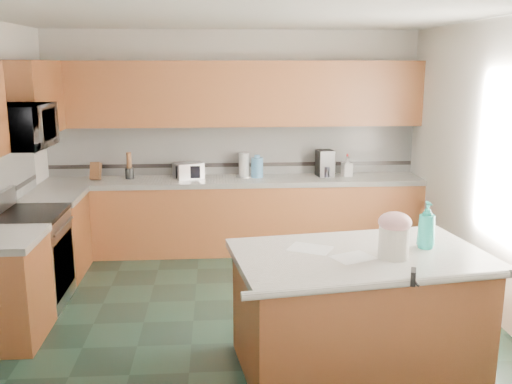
{
  "coord_description": "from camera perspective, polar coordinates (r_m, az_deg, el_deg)",
  "views": [
    {
      "loc": [
        -0.22,
        -4.85,
        2.3
      ],
      "look_at": [
        0.15,
        0.35,
        1.12
      ],
      "focal_mm": 40.0,
      "sensor_mm": 36.0,
      "label": 1
    }
  ],
  "objects": [
    {
      "name": "floor",
      "position": [
        5.37,
        -1.37,
        -12.61
      ],
      "size": [
        4.6,
        4.6,
        0.0
      ],
      "primitive_type": "plane",
      "color": "black",
      "rests_on": "ground"
    },
    {
      "name": "ceiling",
      "position": [
        4.87,
        -1.54,
        17.48
      ],
      "size": [
        4.6,
        4.6,
        0.0
      ],
      "primitive_type": "plane",
      "color": "white",
      "rests_on": "ground"
    },
    {
      "name": "wall_back",
      "position": [
        7.23,
        -2.3,
        5.21
      ],
      "size": [
        4.6,
        0.04,
        2.7
      ],
      "primitive_type": "cube",
      "color": "white",
      "rests_on": "ground"
    },
    {
      "name": "wall_front",
      "position": [
        2.71,
        0.83,
        -7.78
      ],
      "size": [
        4.6,
        0.04,
        2.7
      ],
      "primitive_type": "cube",
      "color": "white",
      "rests_on": "ground"
    },
    {
      "name": "wall_right",
      "position": [
        5.55,
        23.24,
        1.87
      ],
      "size": [
        0.04,
        4.6,
        2.7
      ],
      "primitive_type": "cube",
      "color": "white",
      "rests_on": "ground"
    },
    {
      "name": "back_base_cab",
      "position": [
        7.1,
        -2.15,
        -2.52
      ],
      "size": [
        4.6,
        0.6,
        0.86
      ],
      "primitive_type": "cube",
      "color": "#4D2510",
      "rests_on": "ground"
    },
    {
      "name": "back_countertop",
      "position": [
        6.99,
        -2.18,
        1.12
      ],
      "size": [
        4.6,
        0.64,
        0.06
      ],
      "primitive_type": "cube",
      "color": "white",
      "rests_on": "back_base_cab"
    },
    {
      "name": "back_upper_cab",
      "position": [
        6.99,
        -2.29,
        9.8
      ],
      "size": [
        4.6,
        0.33,
        0.78
      ],
      "primitive_type": "cube",
      "color": "#4D2510",
      "rests_on": "wall_back"
    },
    {
      "name": "back_backsplash",
      "position": [
        7.22,
        -2.28,
        4.27
      ],
      "size": [
        4.6,
        0.02,
        0.63
      ],
      "primitive_type": "cube",
      "color": "silver",
      "rests_on": "back_countertop"
    },
    {
      "name": "back_accent_band",
      "position": [
        7.24,
        -2.27,
        2.73
      ],
      "size": [
        4.6,
        0.01,
        0.05
      ],
      "primitive_type": "cube",
      "color": "black",
      "rests_on": "back_countertop"
    },
    {
      "name": "left_base_cab_rear",
      "position": [
        6.66,
        -19.46,
        -4.3
      ],
      "size": [
        0.6,
        0.82,
        0.86
      ],
      "primitive_type": "cube",
      "color": "#4D2510",
      "rests_on": "ground"
    },
    {
      "name": "left_counter_rear",
      "position": [
        6.54,
        -19.75,
        -0.44
      ],
      "size": [
        0.64,
        0.82,
        0.06
      ],
      "primitive_type": "cube",
      "color": "white",
      "rests_on": "left_base_cab_rear"
    },
    {
      "name": "left_base_cab_front",
      "position": [
        5.28,
        -23.79,
        -9.11
      ],
      "size": [
        0.6,
        0.72,
        0.86
      ],
      "primitive_type": "cube",
      "color": "#4D2510",
      "rests_on": "ground"
    },
    {
      "name": "left_counter_front",
      "position": [
        5.14,
        -24.25,
        -4.33
      ],
      "size": [
        0.64,
        0.72,
        0.06
      ],
      "primitive_type": "cube",
      "color": "white",
      "rests_on": "left_base_cab_front"
    },
    {
      "name": "left_upper_cab_rear",
      "position": [
        6.57,
        -21.28,
        8.77
      ],
      "size": [
        0.33,
        1.09,
        0.78
      ],
      "primitive_type": "cube",
      "color": "#4D2510",
      "rests_on": "wall_left"
    },
    {
      "name": "range_body",
      "position": [
        5.93,
        -21.44,
        -6.42
      ],
      "size": [
        0.6,
        0.76,
        0.88
      ],
      "primitive_type": "cube",
      "color": "#B7B7BC",
      "rests_on": "ground"
    },
    {
      "name": "range_oven_door",
      "position": [
        5.87,
        -18.69,
        -6.84
      ],
      "size": [
        0.02,
        0.68,
        0.55
      ],
      "primitive_type": "cube",
      "color": "black",
      "rests_on": "range_body"
    },
    {
      "name": "range_cooktop",
      "position": [
        5.81,
        -21.81,
        -2.12
      ],
      "size": [
        0.62,
        0.78,
        0.04
      ],
      "primitive_type": "cube",
      "color": "black",
      "rests_on": "range_body"
    },
    {
      "name": "range_handle",
      "position": [
        5.75,
        -18.66,
        -3.26
      ],
      "size": [
        0.02,
        0.66,
        0.02
      ],
      "primitive_type": "cylinder",
      "rotation": [
        1.57,
        0.0,
        0.0
      ],
      "color": "#B7B7BC",
      "rests_on": "range_body"
    },
    {
      "name": "microwave",
      "position": [
        5.66,
        -22.5,
        6.05
      ],
      "size": [
        0.5,
        0.73,
        0.41
      ],
      "primitive_type": "imported",
      "rotation": [
        0.0,
        0.0,
        1.57
      ],
      "color": "#B7B7BC",
      "rests_on": "wall_left"
    },
    {
      "name": "island_base",
      "position": [
        4.52,
        10.13,
        -11.9
      ],
      "size": [
        1.88,
        1.24,
        0.86
      ],
      "primitive_type": "cube",
      "rotation": [
        0.0,
        0.0,
        0.14
      ],
      "color": "#4D2510",
      "rests_on": "ground"
    },
    {
      "name": "island_top",
      "position": [
        4.35,
        10.37,
        -6.38
      ],
      "size": [
        1.99,
        1.35,
        0.06
      ],
      "primitive_type": "cube",
      "rotation": [
        0.0,
        0.0,
        0.14
      ],
      "color": "white",
      "rests_on": "island_base"
    },
    {
      "name": "island_bullnose",
      "position": [
        3.85,
        12.41,
        -9.04
      ],
      "size": [
        1.85,
        0.32,
        0.06
      ],
      "primitive_type": "cylinder",
      "rotation": [
        0.0,
        1.57,
        0.14
      ],
      "color": "white",
      "rests_on": "island_base"
    },
    {
      "name": "treat_jar",
      "position": [
        4.25,
        13.62,
        -4.91
      ],
      "size": [
        0.26,
        0.26,
        0.23
      ],
      "primitive_type": "cylinder",
      "rotation": [
        0.0,
        0.0,
        -0.19
      ],
      "color": "white",
      "rests_on": "island_top"
    },
    {
      "name": "treat_jar_lid",
      "position": [
        4.21,
        13.72,
        -2.95
      ],
      "size": [
        0.24,
        0.24,
        0.15
      ],
      "primitive_type": "ellipsoid",
      "color": "#EEA8AD",
      "rests_on": "treat_jar"
    },
    {
      "name": "treat_jar_knob",
      "position": [
        4.2,
        13.76,
        -2.28
      ],
      "size": [
        0.08,
        0.03,
        0.03
      ],
      "primitive_type": "cylinder",
      "rotation": [
        0.0,
        1.57,
        0.0
      ],
      "color": "tan",
      "rests_on": "treat_jar_lid"
    },
    {
      "name": "treat_jar_knob_end_l",
      "position": [
        4.19,
        13.24,
        -2.3
      ],
      "size": [
        0.04,
        0.04,
        0.04
      ],
      "primitive_type": "sphere",
      "color": "tan",
      "rests_on": "treat_jar_lid"
    },
    {
      "name": "treat_jar_knob_end_r",
      "position": [
        4.21,
        14.28,
        -2.27
      ],
      "size": [
        0.04,
        0.04,
        0.04
      ],
      "primitive_type": "sphere",
      "color": "tan",
      "rests_on": "treat_jar_lid"
    },
    {
      "name": "soap_bottle_island",
      "position": [
        4.51,
        16.71,
        -3.2
      ],
      "size": [
        0.14,
        0.14,
        0.36
      ],
      "primitive_type": "imported",
      "rotation": [
        0.0,
        0.0,
        0.0
      ],
      "color": "#21AEA0",
      "rests_on": "island_top"
    },
    {
      "name": "paper_sheet_a",
      "position": [
        4.22,
        9.66,
        -6.47
      ],
      "size": [
        0.36,
        0.32,
        0.0
      ],
      "primitive_type": "cube",
      "rotation": [
        0.0,
        0.0,
        0.45
      ],
      "color": "white",
      "rests_on": "island_top"
    },
    {
      "name": "paper_sheet_b",
      "position": [
        4.38,
        5.42,
        -5.65
      ],
      "size": [
        0.39,
        0.35,
        0.0
      ],
      "primitive_type": "cube",
      "rotation": [
        0.0,
        0.0,
        -0.48
      ],
      "color": "white",
      "rests_on": "island_top"
    },
    {
      "name": "clamp_body",
      "position": [
        3.92,
        15.44,
        -8.18
      ],
      "size": [
        0.07,
        0.11,
        0.1
      ],
      "primitive_type": "cube",
      "rotation": [
        0.0,
        0.0,
        -0.34
      ],
      "color": "black",
      "rests_on": "island_top"
    },
    {
      "name": "clamp_handle",
      "position": [
        3.87,
        15.75,
        -8.8
      ],
      "size": [
        0.02,
        0.08,
        0.02
      ],
      "primitive_type": "cylinder",
      "rotation": [
        1.57,
        0.0,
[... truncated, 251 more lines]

